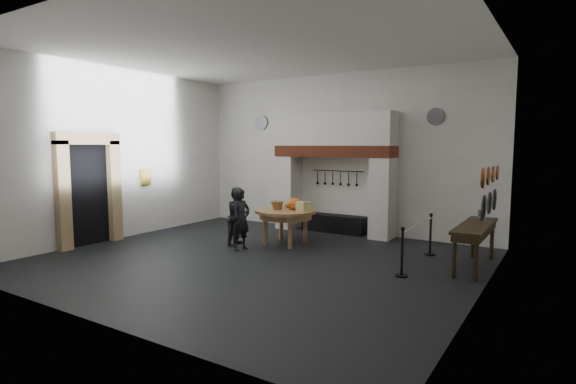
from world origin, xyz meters
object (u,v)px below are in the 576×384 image
Objects in this scene: visitor_far at (238,216)px; barrier_post_far at (430,235)px; barrier_post_near at (402,253)px; work_table at (286,211)px; iron_range at (334,223)px; side_table at (475,226)px; visitor_near at (241,219)px.

barrier_post_far is at bearing -80.02° from visitor_far.
work_table is at bearing 160.65° from barrier_post_near.
work_table is at bearing -99.19° from iron_range.
iron_range is 4.45m from barrier_post_near.
side_table is (5.39, 0.87, 0.15)m from visitor_far.
barrier_post_far is at bearing -57.70° from visitor_near.
visitor_far is (-1.29, -2.74, 0.47)m from iron_range.
work_table is 1.71× the size of barrier_post_far.
work_table is 3.61m from barrier_post_near.
visitor_near is (-0.89, -3.14, 0.49)m from iron_range.
visitor_near is 0.57m from visitor_far.
visitor_near is at bearing -165.71° from side_table.
visitor_far is (-0.40, 0.40, -0.01)m from visitor_near.
barrier_post_near is (3.94, -0.10, -0.29)m from visitor_near.
side_table is at bearing -89.95° from visitor_far.
work_table is 1.71× the size of barrier_post_near.
barrier_post_far reaches higher than work_table.
barrier_post_near is 1.00× the size of barrier_post_far.
iron_range is 3.30m from visitor_near.
barrier_post_near is 2.00m from barrier_post_far.
work_table is 1.23m from visitor_near.
iron_range is 2.16m from work_table.
barrier_post_near is (3.05, -3.24, 0.20)m from iron_range.
barrier_post_near is at bearing -90.00° from barrier_post_far.
visitor_far is 1.61× the size of barrier_post_near.
barrier_post_far is at bearing 148.87° from side_table.
work_table is at bearing -177.69° from side_table.
iron_range is 2.11× the size of barrier_post_near.
work_table is at bearing -63.22° from visitor_far.
visitor_near reaches higher than barrier_post_far.
iron_range is 3.06m from visitor_far.
visitor_near is 1.02× the size of visitor_far.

